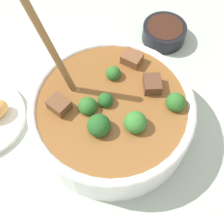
% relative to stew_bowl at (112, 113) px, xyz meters
% --- Properties ---
extents(ground_plane, '(4.00, 4.00, 0.00)m').
position_rel_stew_bowl_xyz_m(ground_plane, '(-0.00, -0.00, -0.05)').
color(ground_plane, '#ADBCAD').
extents(stew_bowl, '(0.30, 0.30, 0.30)m').
position_rel_stew_bowl_xyz_m(stew_bowl, '(0.00, 0.00, 0.00)').
color(stew_bowl, white).
rests_on(stew_bowl, ground_plane).
extents(condiment_bowl, '(0.10, 0.10, 0.04)m').
position_rel_stew_bowl_xyz_m(condiment_bowl, '(0.16, 0.21, -0.03)').
color(condiment_bowl, black).
rests_on(condiment_bowl, ground_plane).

